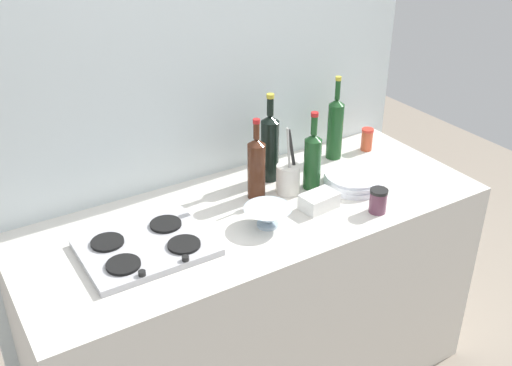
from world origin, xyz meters
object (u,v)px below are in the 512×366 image
wine_bottle_rightmost (256,167)px  condiment_jar_front (367,139)px  wine_bottle_mid_right (312,159)px  condiment_jar_rear (378,201)px  plate_stack (354,180)px  wine_bottle_leftmost (335,127)px  butter_dish (319,201)px  utensil_crock (288,178)px  mixing_bowl (268,216)px  stovetop_hob (146,247)px  wine_bottle_mid_left (270,146)px

wine_bottle_rightmost → condiment_jar_front: size_ratio=3.20×
wine_bottle_mid_right → wine_bottle_rightmost: bearing=167.8°
condiment_jar_front → condiment_jar_rear: (-0.32, -0.44, -0.00)m
condiment_jar_front → plate_stack: bearing=-139.0°
wine_bottle_leftmost → butter_dish: bearing=-135.1°
wine_bottle_leftmost → wine_bottle_mid_right: wine_bottle_leftmost is taller
condiment_jar_front → utensil_crock: bearing=-165.5°
wine_bottle_mid_right → wine_bottle_leftmost: bearing=34.6°
mixing_bowl → condiment_jar_front: size_ratio=1.70×
wine_bottle_rightmost → utensil_crock: 0.15m
utensil_crock → stovetop_hob: bearing=-172.8°
stovetop_hob → wine_bottle_mid_right: (0.74, 0.06, 0.11)m
wine_bottle_mid_right → butter_dish: wine_bottle_mid_right is taller
stovetop_hob → condiment_jar_rear: (0.84, -0.22, 0.03)m
stovetop_hob → utensil_crock: bearing=7.2°
wine_bottle_rightmost → condiment_jar_rear: bearing=-45.7°
stovetop_hob → wine_bottle_rightmost: wine_bottle_rightmost is taller
wine_bottle_leftmost → wine_bottle_rightmost: (-0.48, -0.12, -0.01)m
butter_dish → utensil_crock: size_ratio=0.47×
stovetop_hob → wine_bottle_leftmost: (0.99, 0.23, 0.13)m
wine_bottle_mid_right → condiment_jar_front: size_ratio=3.15×
wine_bottle_rightmost → butter_dish: size_ratio=2.36×
butter_dish → condiment_jar_front: 0.58m
utensil_crock → wine_bottle_leftmost: bearing=23.8°
mixing_bowl → condiment_jar_front: (0.73, 0.30, 0.01)m
wine_bottle_rightmost → butter_dish: wine_bottle_rightmost is taller
wine_bottle_rightmost → wine_bottle_leftmost: bearing=14.1°
plate_stack → butter_dish: (-0.23, -0.07, 0.00)m
plate_stack → wine_bottle_mid_right: bearing=152.0°
wine_bottle_leftmost → condiment_jar_front: wine_bottle_leftmost is taller
wine_bottle_leftmost → utensil_crock: bearing=-156.2°
plate_stack → wine_bottle_leftmost: bearing=69.7°
butter_dish → condiment_jar_rear: (0.17, -0.14, 0.02)m
mixing_bowl → condiment_jar_front: condiment_jar_front is taller
plate_stack → wine_bottle_mid_right: (-0.15, 0.08, 0.10)m
plate_stack → utensil_crock: utensil_crock is taller
plate_stack → wine_bottle_mid_left: wine_bottle_mid_left is taller
butter_dish → wine_bottle_rightmost: bearing=128.2°
wine_bottle_leftmost → mixing_bowl: wine_bottle_leftmost is taller
wine_bottle_mid_right → condiment_jar_rear: 0.31m
wine_bottle_leftmost → condiment_jar_front: 0.20m
condiment_jar_front → condiment_jar_rear: size_ratio=1.08×
utensil_crock → condiment_jar_front: utensil_crock is taller
plate_stack → wine_bottle_mid_left: size_ratio=0.66×
mixing_bowl → wine_bottle_mid_left: bearing=56.1°
plate_stack → mixing_bowl: (-0.46, -0.07, 0.01)m
wine_bottle_leftmost → butter_dish: size_ratio=2.67×
utensil_crock → condiment_jar_rear: (0.20, -0.30, -0.02)m
wine_bottle_mid_left → utensil_crock: (0.00, -0.13, -0.09)m
butter_dish → plate_stack: bearing=16.6°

